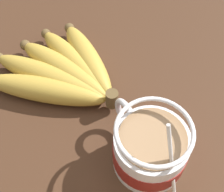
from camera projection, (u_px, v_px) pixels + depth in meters
table at (99, 139)px, 49.58cm from camera, size 124.38×124.38×3.11cm
coffee_mug at (150, 149)px, 42.55cm from camera, size 14.74×10.29×13.49cm
banana_bunch at (63, 72)px, 52.69cm from camera, size 21.43×20.88×4.32cm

